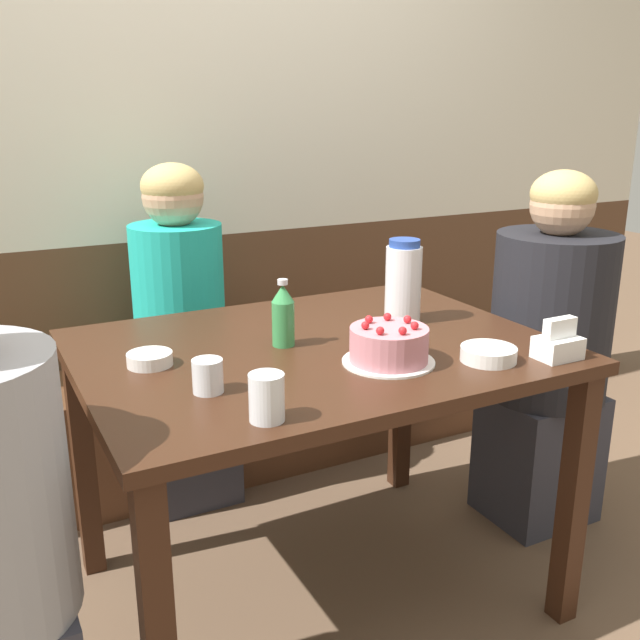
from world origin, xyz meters
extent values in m
plane|color=brown|center=(0.00, 0.00, 0.00)|extent=(12.00, 12.00, 0.00)
cube|color=brown|center=(0.00, 1.05, 0.45)|extent=(4.80, 0.04, 0.89)
cube|color=silver|center=(0.00, 1.05, 1.70)|extent=(4.80, 0.04, 1.61)
cube|color=#56331E|center=(0.00, 0.83, 0.22)|extent=(2.44, 0.38, 0.44)
cube|color=#381E11|center=(0.00, 0.00, 0.75)|extent=(1.22, 0.92, 0.03)
cube|color=#381E11|center=(-0.56, -0.41, 0.37)|extent=(0.06, 0.06, 0.73)
cube|color=#381E11|center=(0.56, -0.41, 0.37)|extent=(0.06, 0.06, 0.73)
cube|color=#381E11|center=(-0.56, 0.41, 0.37)|extent=(0.06, 0.06, 0.73)
cube|color=#381E11|center=(0.56, 0.41, 0.37)|extent=(0.06, 0.06, 0.73)
cylinder|color=white|center=(0.10, -0.20, 0.77)|extent=(0.23, 0.23, 0.01)
cylinder|color=#C67A84|center=(0.10, -0.20, 0.82)|extent=(0.19, 0.19, 0.08)
sphere|color=red|center=(0.13, -0.15, 0.87)|extent=(0.02, 0.02, 0.02)
sphere|color=red|center=(0.07, -0.15, 0.87)|extent=(0.02, 0.02, 0.02)
sphere|color=red|center=(0.04, -0.19, 0.87)|extent=(0.02, 0.02, 0.02)
sphere|color=red|center=(0.05, -0.24, 0.87)|extent=(0.02, 0.02, 0.02)
sphere|color=red|center=(0.09, -0.27, 0.87)|extent=(0.02, 0.02, 0.02)
sphere|color=red|center=(0.14, -0.24, 0.87)|extent=(0.02, 0.02, 0.02)
sphere|color=red|center=(0.16, -0.19, 0.87)|extent=(0.02, 0.02, 0.02)
cylinder|color=white|center=(0.33, 0.08, 0.88)|extent=(0.10, 0.10, 0.22)
cylinder|color=#28479E|center=(0.33, 0.08, 1.00)|extent=(0.09, 0.09, 0.02)
cylinder|color=#388E4C|center=(-0.08, 0.04, 0.83)|extent=(0.06, 0.06, 0.12)
cone|color=#388E4C|center=(-0.08, 0.04, 0.91)|extent=(0.06, 0.06, 0.05)
cylinder|color=silver|center=(-0.08, 0.04, 0.94)|extent=(0.03, 0.03, 0.01)
cube|color=white|center=(0.49, -0.37, 0.80)|extent=(0.11, 0.08, 0.05)
cube|color=white|center=(0.49, -0.37, 0.85)|extent=(0.09, 0.03, 0.05)
cylinder|color=white|center=(-0.43, 0.05, 0.78)|extent=(0.11, 0.11, 0.03)
cylinder|color=white|center=(0.32, -0.31, 0.79)|extent=(0.14, 0.14, 0.04)
cylinder|color=silver|center=(-0.36, -0.18, 0.81)|extent=(0.07, 0.07, 0.08)
cylinder|color=silver|center=(-0.30, -0.37, 0.82)|extent=(0.07, 0.07, 0.10)
cube|color=#33333D|center=(0.87, 0.02, 0.23)|extent=(0.34, 0.30, 0.45)
cylinder|color=black|center=(0.87, 0.02, 0.72)|extent=(0.39, 0.39, 0.54)
sphere|color=tan|center=(0.87, 0.02, 1.08)|extent=(0.20, 0.20, 0.20)
ellipsoid|color=tan|center=(0.87, 0.02, 1.11)|extent=(0.20, 0.20, 0.15)
cube|color=#33333D|center=(-0.16, 0.72, 0.23)|extent=(0.30, 0.34, 0.45)
cylinder|color=#1EB2A3|center=(-0.16, 0.72, 0.72)|extent=(0.31, 0.31, 0.55)
sphere|color=tan|center=(-0.16, 0.72, 1.09)|extent=(0.20, 0.20, 0.20)
ellipsoid|color=tan|center=(-0.16, 0.72, 1.12)|extent=(0.21, 0.21, 0.15)
camera|label=1|loc=(-0.81, -1.59, 1.38)|focal=40.00mm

